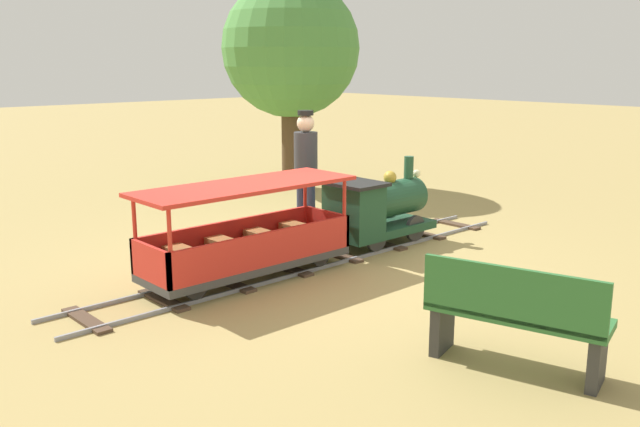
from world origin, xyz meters
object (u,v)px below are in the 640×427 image
at_px(oak_tree_near, 291,49).
at_px(locomotive, 376,208).
at_px(conductor_person, 306,163).
at_px(passenger_car, 247,240).
at_px(park_bench, 515,317).

bearing_deg(oak_tree_near, locomotive, -26.01).
distance_m(locomotive, conductor_person, 1.10).
height_order(locomotive, oak_tree_near, oak_tree_near).
xyz_separation_m(locomotive, passenger_car, (0.00, -1.93, -0.06)).
relative_size(passenger_car, oak_tree_near, 0.65).
bearing_deg(locomotive, oak_tree_near, 153.99).
distance_m(passenger_car, park_bench, 3.03).
distance_m(passenger_car, conductor_person, 1.95).
relative_size(conductor_person, park_bench, 1.19).
distance_m(locomotive, passenger_car, 1.93).
bearing_deg(park_bench, locomotive, 149.66).
bearing_deg(conductor_person, passenger_car, -59.94).
xyz_separation_m(passenger_car, oak_tree_near, (-3.79, 3.78, 2.00)).
height_order(conductor_person, park_bench, conductor_person).
bearing_deg(conductor_person, oak_tree_near, 142.91).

